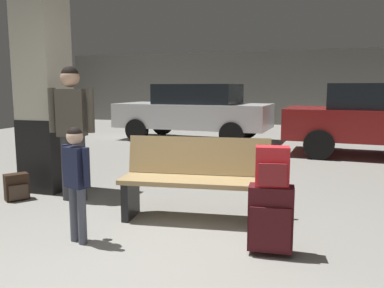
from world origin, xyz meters
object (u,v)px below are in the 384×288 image
adult (72,119)px  child (76,172)px  parked_car_far (195,110)px  backpack_bright (272,167)px  suitcase (271,218)px  structural_pillar (43,83)px  backpack_dark_floor (17,187)px  bench (196,179)px

adult → child: bearing=-54.5°
parked_car_far → backpack_bright: bearing=-67.5°
suitcase → child: bearing=-170.8°
structural_pillar → parked_car_far: size_ratio=0.72×
adult → backpack_dark_floor: bearing=-161.8°
suitcase → backpack_bright: bearing=-37.8°
backpack_bright → backpack_dark_floor: 3.42m
structural_pillar → suitcase: bearing=-21.3°
bench → parked_car_far: size_ratio=0.40×
suitcase → adult: adult is taller
bench → suitcase: size_ratio=2.74×
structural_pillar → backpack_dark_floor: bearing=-93.3°
adult → backpack_bright: bearing=-19.5°
adult → parked_car_far: adult is taller
structural_pillar → backpack_bright: structural_pillar is taller
backpack_dark_floor → parked_car_far: parked_car_far is taller
backpack_bright → adult: adult is taller
structural_pillar → suitcase: structural_pillar is taller
bench → child: size_ratio=1.53×
backpack_bright → suitcase: bearing=142.2°
suitcase → child: 1.79m
backpack_bright → parked_car_far: 7.46m
bench → adult: adult is taller
backpack_bright → adult: bearing=160.5°
structural_pillar → bench: bearing=-13.8°
child → adult: adult is taller
child → structural_pillar: bearing=134.5°
backpack_bright → parked_car_far: bearing=112.5°
backpack_bright → parked_car_far: size_ratio=0.08×
bench → structural_pillar: bearing=166.2°
suitcase → adult: size_ratio=0.36×
backpack_bright → child: size_ratio=0.31×
backpack_bright → structural_pillar: bearing=158.7°
bench → parked_car_far: (-1.96, 6.20, 0.36)m
child → bench: bearing=49.1°
suitcase → parked_car_far: 7.48m
backpack_bright → child: bearing=-170.8°
suitcase → backpack_dark_floor: bearing=168.2°
backpack_bright → adult: 2.76m
child → parked_car_far: parked_car_far is taller
structural_pillar → bench: (2.37, -0.58, -1.04)m
bench → suitcase: bearing=-37.8°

